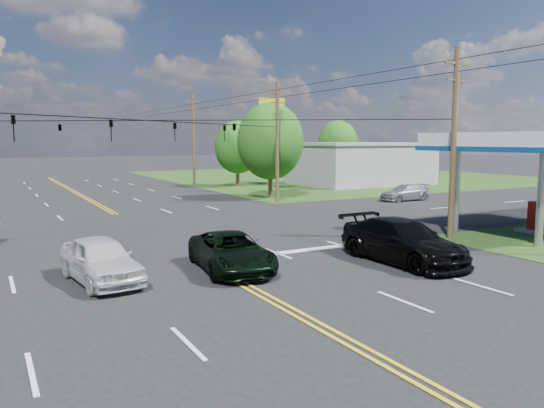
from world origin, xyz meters
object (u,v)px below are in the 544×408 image
suv_black (403,241)px  tree_far_r (338,143)px  tree_right_a (270,141)px  pole_right_far (193,138)px  pole_ne (277,141)px  tree_right_b (238,147)px  pole_se (454,141)px  pickup_dkgreen (231,252)px  retail_ne (361,165)px  pickup_white (101,260)px

suv_black → tree_far_r: bearing=56.2°
tree_right_a → suv_black: 25.10m
pole_right_far → pole_ne: bearing=-90.0°
tree_right_b → tree_right_a: bearing=-101.8°
pole_ne → suv_black: bearing=-105.5°
pole_ne → pole_right_far: bearing=90.0°
pole_se → tree_right_b: size_ratio=1.34×
pole_se → pickup_dkgreen: size_ratio=1.83×
retail_ne → tree_far_r: bearing=68.2°
tree_far_r → pole_ne: bearing=-135.0°
tree_right_a → pickup_white: bearing=-130.8°
suv_black → pickup_white: 11.76m
pole_se → tree_right_a: bearing=87.3°
tree_right_b → pole_se: bearing=-96.1°
tree_right_b → pickup_dkgreen: (-16.00, -33.75, -3.50)m
tree_right_b → suv_black: bearing=-104.5°
pole_right_far → suv_black: bearing=-98.3°
suv_black → retail_ne: bearing=53.3°
pickup_white → pole_right_far: bearing=57.8°
retail_ne → pole_se: 33.72m
pole_right_far → tree_right_b: bearing=-48.8°
retail_ne → tree_far_r: (4.00, 10.00, 2.34)m
suv_black → pickup_white: suv_black is taller
pickup_white → pole_ne: bearing=39.1°
pole_se → pickup_white: (-17.22, -0.09, -4.11)m
pole_right_far → tree_right_b: (3.50, -4.00, -0.95)m
tree_right_a → pole_ne: bearing=-108.4°
pole_right_far → pickup_white: 41.13m
pole_ne → tree_right_b: 15.42m
tree_right_a → retail_ne: bearing=26.6°
suv_black → pickup_white: size_ratio=1.29×
tree_right_a → pickup_dkgreen: 25.93m
retail_ne → pole_se: size_ratio=1.47×
tree_far_r → tree_right_b: bearing=-161.1°
pole_se → pole_right_far: 37.00m
tree_right_a → tree_far_r: 26.91m
pole_right_far → tree_far_r: size_ratio=1.31×
pole_right_far → pickup_white: size_ratio=2.13×
pole_right_far → suv_black: size_ratio=1.66×
pole_ne → tree_far_r: bearing=45.0°
pole_se → tree_right_b: pole_se is taller
suv_black → pickup_white: (-11.44, 2.74, -0.08)m
pickup_white → pole_se: bearing=-7.0°
pickup_dkgreen → suv_black: size_ratio=0.86×
retail_ne → pickup_dkgreen: 41.92m
pole_se → pole_ne: (0.00, 18.00, 0.00)m
tree_far_r → pickup_white: tree_far_r is taller
tree_far_r → suv_black: (-26.78, -41.84, -3.67)m
pole_se → tree_right_b: bearing=83.9°
pole_se → pole_right_far: pole_right_far is taller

